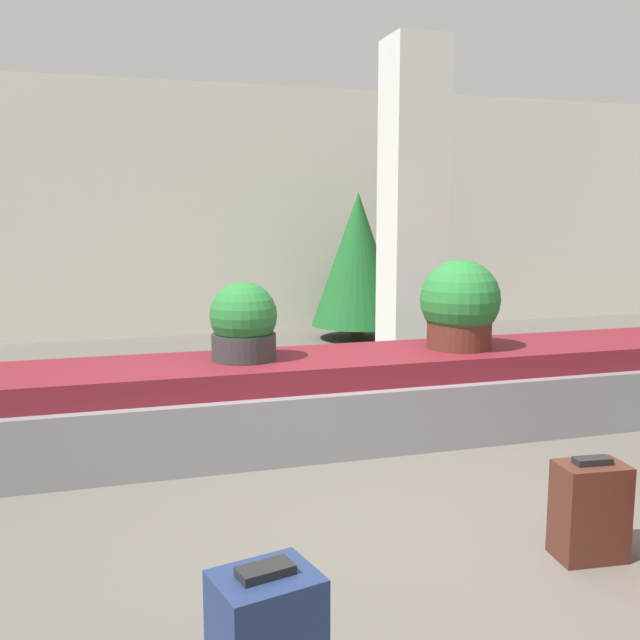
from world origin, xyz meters
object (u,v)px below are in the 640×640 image
at_px(pillar, 412,210).
at_px(suitcase_1, 590,510).
at_px(potted_plant_1, 460,306).
at_px(potted_plant_0, 244,324).
at_px(decorated_tree, 358,259).

relative_size(pillar, suitcase_1, 6.71).
bearing_deg(pillar, potted_plant_1, -102.86).
bearing_deg(suitcase_1, potted_plant_0, 125.93).
relative_size(suitcase_1, potted_plant_0, 0.91).
bearing_deg(decorated_tree, potted_plant_1, -98.51).
xyz_separation_m(suitcase_1, decorated_tree, (0.94, 5.79, 0.78)).
xyz_separation_m(pillar, suitcase_1, (-0.79, -3.81, -1.37)).
bearing_deg(decorated_tree, pillar, -94.46).
height_order(pillar, potted_plant_1, pillar).
distance_m(pillar, suitcase_1, 4.12).
bearing_deg(potted_plant_1, pillar, 77.14).
xyz_separation_m(pillar, decorated_tree, (0.15, 1.98, -0.60)).
xyz_separation_m(potted_plant_0, potted_plant_1, (1.58, -0.04, 0.07)).
distance_m(pillar, potted_plant_1, 1.97).
bearing_deg(decorated_tree, suitcase_1, -99.24).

